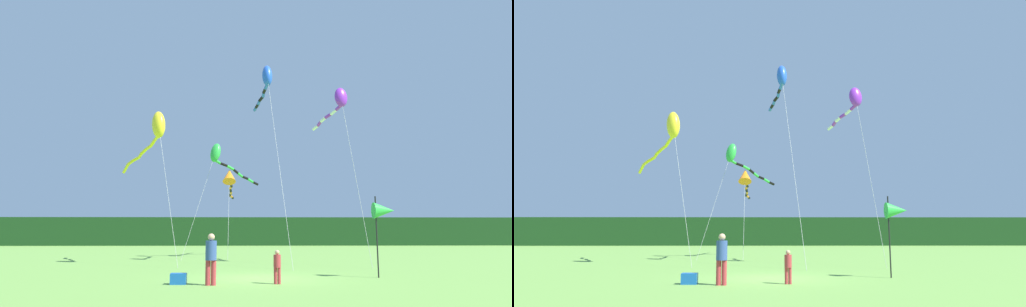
% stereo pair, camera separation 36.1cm
% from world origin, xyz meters
% --- Properties ---
extents(ground_plane, '(120.00, 120.00, 0.00)m').
position_xyz_m(ground_plane, '(0.00, 0.00, 0.00)').
color(ground_plane, '#6B9E42').
extents(distant_treeline, '(108.00, 2.92, 3.86)m').
position_xyz_m(distant_treeline, '(0.00, 45.00, 1.93)').
color(distant_treeline, '#193D19').
rests_on(distant_treeline, ground).
extents(person_adult, '(0.40, 0.40, 1.83)m').
position_xyz_m(person_adult, '(-1.86, -2.36, 1.02)').
color(person_adult, '#B23338').
rests_on(person_adult, ground).
extents(person_child, '(0.27, 0.27, 1.23)m').
position_xyz_m(person_child, '(0.56, -2.02, 0.69)').
color(person_child, '#B23338').
rests_on(person_child, ground).
extents(cooler_box, '(0.58, 0.41, 0.40)m').
position_xyz_m(cooler_box, '(-3.06, -2.00, 0.20)').
color(cooler_box, '#1959B2').
rests_on(cooler_box, ground).
extents(banner_flag_pole, '(0.90, 0.70, 3.40)m').
position_xyz_m(banner_flag_pole, '(5.30, 0.16, 2.75)').
color(banner_flag_pole, black).
rests_on(banner_flag_pole, ground).
extents(kite_yellow, '(5.18, 7.54, 9.23)m').
position_xyz_m(kite_yellow, '(-6.15, 8.09, 8.03)').
color(kite_yellow, '#B2B2B2').
rests_on(kite_yellow, ground).
extents(kite_purple, '(2.19, 5.59, 10.73)m').
position_xyz_m(kite_purple, '(5.17, 7.74, 9.87)').
color(kite_purple, '#B2B2B2').
rests_on(kite_purple, ground).
extents(kite_blue, '(1.82, 8.73, 12.67)m').
position_xyz_m(kite_blue, '(0.75, 9.05, 11.66)').
color(kite_blue, '#B2B2B2').
rests_on(kite_blue, ground).
extents(kite_orange, '(1.04, 8.29, 6.90)m').
position_xyz_m(kite_orange, '(-1.79, 15.94, 6.02)').
color(kite_orange, '#B2B2B2').
rests_on(kite_orange, ground).
extents(kite_green, '(5.44, 6.80, 8.55)m').
position_xyz_m(kite_green, '(-2.46, 14.83, 7.47)').
color(kite_green, '#B2B2B2').
rests_on(kite_green, ground).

